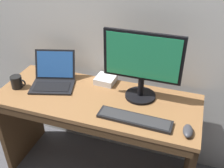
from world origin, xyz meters
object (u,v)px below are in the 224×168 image
external_drive_box (106,80)px  coffee_mug (17,82)px  external_monitor (142,65)px  laptop_black (53,78)px  wired_keyboard (134,119)px  computer_mouse (188,131)px

external_drive_box → coffee_mug: (-0.61, -0.28, 0.02)m
external_monitor → coffee_mug: size_ratio=4.36×
laptop_black → external_drive_box: (0.37, 0.15, -0.03)m
wired_keyboard → external_drive_box: size_ratio=3.23×
external_monitor → computer_mouse: size_ratio=4.57×
laptop_black → wired_keyboard: laptop_black is taller
computer_mouse → coffee_mug: 1.27m
wired_keyboard → external_drive_box: 0.50m
computer_mouse → external_drive_box: (-0.66, 0.39, 0.00)m
wired_keyboard → computer_mouse: size_ratio=4.12×
laptop_black → wired_keyboard: (0.70, -0.23, -0.04)m
coffee_mug → external_monitor: bearing=10.4°
laptop_black → wired_keyboard: size_ratio=0.80×
external_drive_box → coffee_mug: size_ratio=1.22×
computer_mouse → wired_keyboard: bearing=173.6°
external_monitor → external_drive_box: external_monitor is taller
coffee_mug → external_drive_box: bearing=24.8°
computer_mouse → external_monitor: bearing=138.6°
external_monitor → wired_keyboard: size_ratio=1.11×
laptop_black → external_monitor: size_ratio=0.72×
laptop_black → coffee_mug: (-0.23, -0.13, -0.00)m
wired_keyboard → external_monitor: bearing=95.9°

